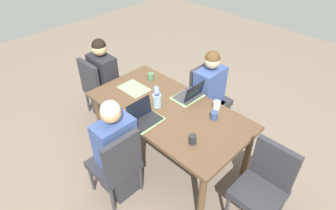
{
  "coord_description": "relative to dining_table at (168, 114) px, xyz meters",
  "views": [
    {
      "loc": [
        -1.75,
        1.78,
        2.68
      ],
      "look_at": [
        0.0,
        0.0,
        0.79
      ],
      "focal_mm": 29.94,
      "sensor_mm": 36.0,
      "label": 1
    }
  ],
  "objects": [
    {
      "name": "laptop_near_left_mid",
      "position": [
        -0.04,
        -0.34,
        0.12
      ],
      "size": [
        0.22,
        0.32,
        0.21
      ],
      "color": "#38383D",
      "rests_on": "dining_table"
    },
    {
      "name": "chair_head_left_right_near",
      "position": [
        -1.23,
        -0.04,
        -0.16
      ],
      "size": [
        0.44,
        0.44,
        0.9
      ],
      "color": "#2D2D33",
      "rests_on": "ground_plane"
    },
    {
      "name": "coffee_mug_near_left",
      "position": [
        -0.56,
        0.22,
        0.13
      ],
      "size": [
        0.07,
        0.07,
        0.1
      ],
      "primitive_type": "cylinder",
      "color": "#232328",
      "rests_on": "dining_table"
    },
    {
      "name": "coffee_mug_centre_right",
      "position": [
        0.6,
        -0.29,
        0.12
      ],
      "size": [
        0.08,
        0.08,
        0.08
      ],
      "primitive_type": "cylinder",
      "color": "#47704C",
      "rests_on": "dining_table"
    },
    {
      "name": "dining_table",
      "position": [
        0.0,
        0.0,
        0.0
      ],
      "size": [
        1.88,
        0.97,
        0.74
      ],
      "color": "brown",
      "rests_on": "ground_plane"
    },
    {
      "name": "placemat_far_left_near",
      "position": [
        0.01,
        0.33,
        0.08
      ],
      "size": [
        0.27,
        0.37,
        0.0
      ],
      "primitive_type": "cube",
      "rotation": [
        0.0,
        0.0,
        -1.54
      ],
      "color": "#7FAD70",
      "rests_on": "dining_table"
    },
    {
      "name": "placemat_head_right_left_far",
      "position": [
        0.59,
        0.01,
        0.08
      ],
      "size": [
        0.36,
        0.27,
        0.0
      ],
      "primitive_type": "cube",
      "rotation": [
        0.0,
        0.0,
        3.16
      ],
      "color": "#7FAD70",
      "rests_on": "dining_table"
    },
    {
      "name": "placemat_near_left_mid",
      "position": [
        -0.01,
        -0.33,
        0.08
      ],
      "size": [
        0.27,
        0.37,
        0.0
      ],
      "primitive_type": "cube",
      "rotation": [
        0.0,
        0.0,
        1.54
      ],
      "color": "#7FAD70",
      "rests_on": "dining_table"
    },
    {
      "name": "ground_plane",
      "position": [
        0.0,
        0.0,
        -0.66
      ],
      "size": [
        10.0,
        10.0,
        0.0
      ],
      "primitive_type": "plane",
      "color": "#756656"
    },
    {
      "name": "coffee_mug_near_right",
      "position": [
        -0.38,
        -0.39,
        0.12
      ],
      "size": [
        0.08,
        0.08,
        0.09
      ],
      "primitive_type": "cylinder",
      "color": "white",
      "rests_on": "dining_table"
    },
    {
      "name": "person_head_right_left_far",
      "position": [
        1.25,
        0.02,
        -0.13
      ],
      "size": [
        0.4,
        0.36,
        1.19
      ],
      "color": "#2D2D33",
      "rests_on": "ground_plane"
    },
    {
      "name": "chair_head_right_left_far",
      "position": [
        1.31,
        0.09,
        -0.16
      ],
      "size": [
        0.44,
        0.44,
        0.9
      ],
      "color": "#2D2D33",
      "rests_on": "ground_plane"
    },
    {
      "name": "chair_far_left_near",
      "position": [
        -0.04,
        0.78,
        -0.16
      ],
      "size": [
        0.44,
        0.44,
        0.9
      ],
      "color": "#2D2D33",
      "rests_on": "ground_plane"
    },
    {
      "name": "person_near_left_mid",
      "position": [
        -0.02,
        -0.74,
        -0.13
      ],
      "size": [
        0.36,
        0.4,
        1.19
      ],
      "color": "#2D2D33",
      "rests_on": "ground_plane"
    },
    {
      "name": "person_far_left_near",
      "position": [
        0.03,
        0.72,
        -0.13
      ],
      "size": [
        0.36,
        0.4,
        1.19
      ],
      "color": "#2D2D33",
      "rests_on": "ground_plane"
    },
    {
      "name": "coffee_mug_centre_left",
      "position": [
        -0.48,
        -0.22,
        0.13
      ],
      "size": [
        0.08,
        0.08,
        0.09
      ],
      "primitive_type": "cylinder",
      "color": "#33477A",
      "rests_on": "dining_table"
    },
    {
      "name": "laptop_far_left_near",
      "position": [
        0.04,
        0.33,
        0.12
      ],
      "size": [
        0.22,
        0.32,
        0.21
      ],
      "color": "black",
      "rests_on": "dining_table"
    },
    {
      "name": "chair_near_left_mid",
      "position": [
        0.06,
        -0.8,
        -0.16
      ],
      "size": [
        0.44,
        0.44,
        0.9
      ],
      "color": "#2D2D33",
      "rests_on": "ground_plane"
    },
    {
      "name": "flower_vase",
      "position": [
        0.12,
        0.06,
        0.21
      ],
      "size": [
        0.1,
        0.1,
        0.27
      ],
      "color": "#8EA8B7",
      "rests_on": "dining_table"
    }
  ]
}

